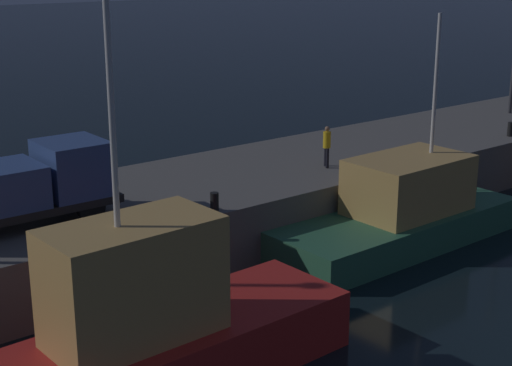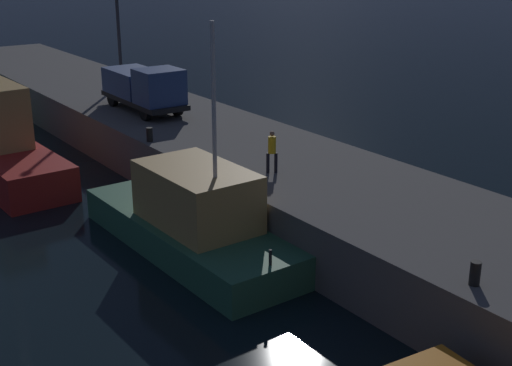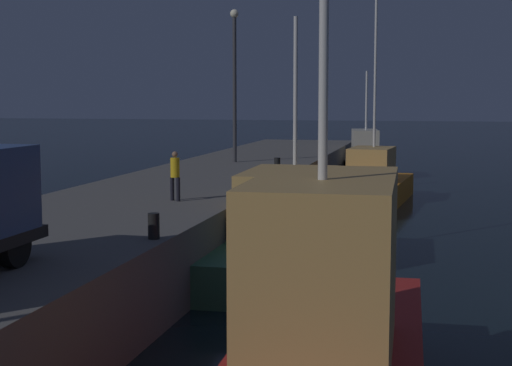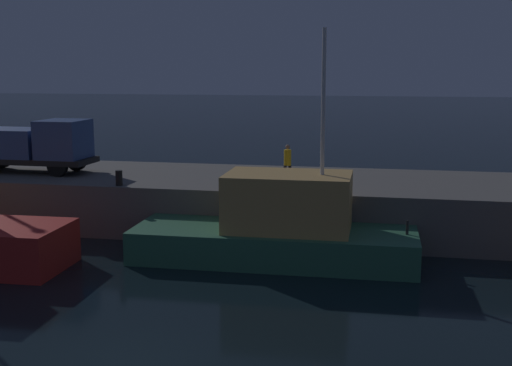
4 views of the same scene
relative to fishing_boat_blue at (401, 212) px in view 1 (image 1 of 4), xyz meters
The scene contains 7 objects.
pier_quay 5.55m from the fishing_boat_blue, 112.17° to the left, with size 76.84×7.14×2.16m.
fishing_boat_blue is the anchor object (origin of this frame).
fishing_trawler_green 12.67m from the fishing_boat_blue, 166.42° to the right, with size 10.25×3.33×11.37m.
utility_truck 13.26m from the fishing_boat_blue, 160.04° to the left, with size 6.08×2.17×2.41m.
dockworker 4.15m from the fishing_boat_blue, 94.45° to the left, with size 0.41×0.41×1.62m.
bollard_west 10.44m from the fishing_boat_blue, 13.30° to the left, with size 0.28×0.28×0.65m, color black.
bollard_central 7.29m from the fishing_boat_blue, 164.32° to the left, with size 0.28×0.28×0.62m, color black.
Camera 1 is at (-18.64, -8.27, 10.09)m, focal length 54.49 mm.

